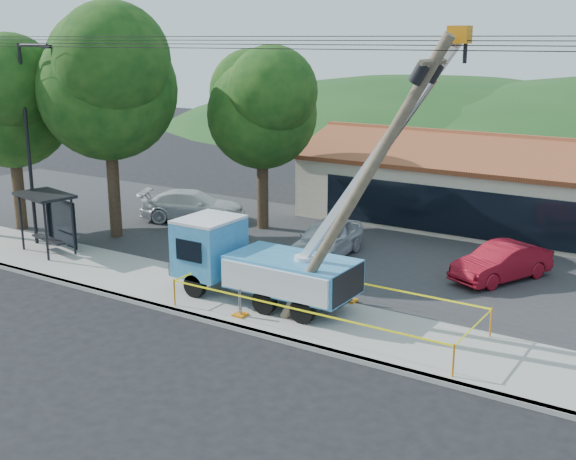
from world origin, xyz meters
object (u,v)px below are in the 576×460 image
(leaning_pole, at_px, (366,178))
(car_silver, at_px, (326,259))
(bus_shelter, at_px, (50,209))
(car_red, at_px, (500,282))
(utility_truck, at_px, (259,260))
(car_white, at_px, (194,222))

(leaning_pole, relative_size, car_silver, 1.95)
(bus_shelter, bearing_deg, car_red, 33.51)
(utility_truck, xyz_separation_m, car_red, (6.52, 7.00, -1.65))
(leaning_pole, bearing_deg, bus_shelter, 176.43)
(leaning_pole, height_order, car_white, leaning_pole)
(utility_truck, relative_size, car_silver, 2.19)
(leaning_pole, bearing_deg, car_red, 75.82)
(utility_truck, bearing_deg, bus_shelter, 179.57)
(car_silver, bearing_deg, utility_truck, -89.04)
(leaning_pole, height_order, car_silver, leaning_pole)
(leaning_pole, relative_size, bus_shelter, 3.12)
(car_red, bearing_deg, utility_truck, -108.20)
(car_silver, height_order, car_white, car_silver)
(car_red, xyz_separation_m, car_white, (-16.16, 0.83, 0.00))
(bus_shelter, relative_size, car_white, 0.56)
(bus_shelter, xyz_separation_m, car_silver, (10.46, 5.82, -2.06))
(car_silver, bearing_deg, car_white, 162.37)
(utility_truck, bearing_deg, car_silver, 96.48)
(car_silver, distance_m, car_red, 7.27)
(utility_truck, bearing_deg, car_red, 47.03)
(bus_shelter, height_order, car_white, bus_shelter)
(utility_truck, bearing_deg, car_white, 140.95)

